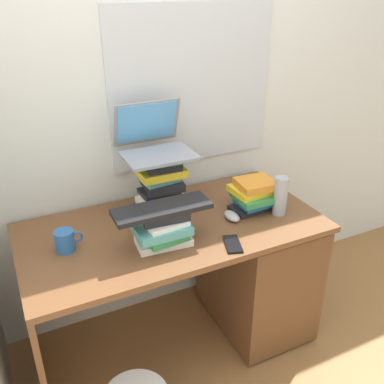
# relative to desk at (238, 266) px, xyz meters

# --- Properties ---
(ground_plane) EXTENTS (6.00, 6.00, 0.00)m
(ground_plane) POSITION_rel_desk_xyz_m (-0.36, 0.03, -0.41)
(ground_plane) COLOR olive
(wall_back) EXTENTS (6.00, 0.06, 2.60)m
(wall_back) POSITION_rel_desk_xyz_m (-0.36, 0.43, 0.89)
(wall_back) COLOR silver
(wall_back) RESTS_ON ground
(desk) EXTENTS (1.42, 0.71, 0.74)m
(desk) POSITION_rel_desk_xyz_m (0.00, 0.00, 0.00)
(desk) COLOR brown
(desk) RESTS_ON ground
(book_stack_tall) EXTENTS (0.25, 0.20, 0.30)m
(book_stack_tall) POSITION_rel_desk_xyz_m (-0.36, 0.18, 0.48)
(book_stack_tall) COLOR black
(book_stack_tall) RESTS_ON desk
(book_stack_keyboard_riser) EXTENTS (0.25, 0.19, 0.17)m
(book_stack_keyboard_riser) POSITION_rel_desk_xyz_m (-0.46, -0.10, 0.42)
(book_stack_keyboard_riser) COLOR white
(book_stack_keyboard_riser) RESTS_ON desk
(book_stack_side) EXTENTS (0.24, 0.20, 0.16)m
(book_stack_side) POSITION_rel_desk_xyz_m (0.07, 0.00, 0.42)
(book_stack_side) COLOR black
(book_stack_side) RESTS_ON desk
(laptop) EXTENTS (0.33, 0.31, 0.24)m
(laptop) POSITION_rel_desk_xyz_m (-0.36, 0.24, 0.69)
(laptop) COLOR gray
(laptop) RESTS_ON book_stack_tall
(keyboard) EXTENTS (0.42, 0.15, 0.02)m
(keyboard) POSITION_rel_desk_xyz_m (-0.46, -0.10, 0.52)
(keyboard) COLOR black
(keyboard) RESTS_ON book_stack_keyboard_riser
(computer_mouse) EXTENTS (0.06, 0.10, 0.04)m
(computer_mouse) POSITION_rel_desk_xyz_m (-0.08, -0.05, 0.35)
(computer_mouse) COLOR #A5A8AD
(computer_mouse) RESTS_ON desk
(mug) EXTENTS (0.12, 0.08, 0.09)m
(mug) POSITION_rel_desk_xyz_m (-0.86, 0.04, 0.38)
(mug) COLOR #265999
(mug) RESTS_ON desk
(water_bottle) EXTENTS (0.07, 0.07, 0.20)m
(water_bottle) POSITION_rel_desk_xyz_m (0.16, -0.10, 0.43)
(water_bottle) COLOR #999EA5
(water_bottle) RESTS_ON desk
(cell_phone) EXTENTS (0.11, 0.15, 0.01)m
(cell_phone) POSITION_rel_desk_xyz_m (-0.19, -0.24, 0.34)
(cell_phone) COLOR black
(cell_phone) RESTS_ON desk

